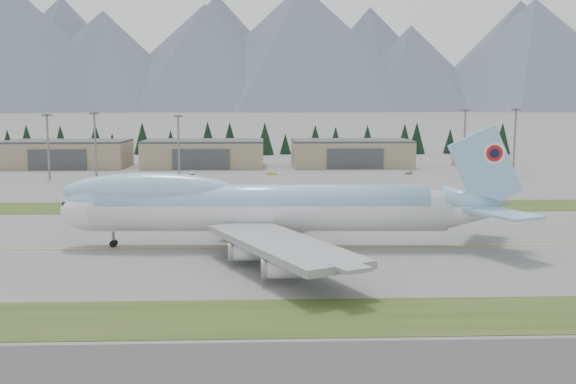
{
  "coord_description": "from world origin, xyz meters",
  "views": [
    {
      "loc": [
        9.4,
        -111.55,
        25.23
      ],
      "look_at": [
        14.09,
        13.83,
        8.0
      ],
      "focal_mm": 40.0,
      "sensor_mm": 36.0,
      "label": 1
    }
  ],
  "objects_px": {
    "hangar_left": "(67,154)",
    "hangar_right": "(351,153)",
    "service_vehicle_a": "(192,175)",
    "service_vehicle_c": "(409,174)",
    "service_vehicle_b": "(272,175)",
    "hangar_center": "(204,153)",
    "boeing_747_freighter": "(265,207)"
  },
  "relations": [
    {
      "from": "hangar_left",
      "to": "hangar_right",
      "type": "distance_m",
      "value": 115.0
    },
    {
      "from": "hangar_right",
      "to": "service_vehicle_a",
      "type": "relative_size",
      "value": 13.79
    },
    {
      "from": "hangar_right",
      "to": "service_vehicle_c",
      "type": "distance_m",
      "value": 35.73
    },
    {
      "from": "hangar_left",
      "to": "service_vehicle_b",
      "type": "height_order",
      "value": "hangar_left"
    },
    {
      "from": "hangar_left",
      "to": "service_vehicle_c",
      "type": "xyz_separation_m",
      "value": [
        132.11,
        -30.9,
        -5.39
      ]
    },
    {
      "from": "hangar_center",
      "to": "service_vehicle_a",
      "type": "relative_size",
      "value": 13.79
    },
    {
      "from": "hangar_left",
      "to": "boeing_747_freighter",
      "type": "bearing_deg",
      "value": -61.97
    },
    {
      "from": "service_vehicle_a",
      "to": "service_vehicle_b",
      "type": "xyz_separation_m",
      "value": [
        28.74,
        -1.04,
        0.0
      ]
    },
    {
      "from": "hangar_right",
      "to": "service_vehicle_b",
      "type": "xyz_separation_m",
      "value": [
        -32.79,
        -31.68,
        -5.39
      ]
    },
    {
      "from": "boeing_747_freighter",
      "to": "hangar_right",
      "type": "height_order",
      "value": "boeing_747_freighter"
    },
    {
      "from": "service_vehicle_c",
      "to": "service_vehicle_a",
      "type": "bearing_deg",
      "value": -152.16
    },
    {
      "from": "hangar_left",
      "to": "service_vehicle_b",
      "type": "relative_size",
      "value": 12.86
    },
    {
      "from": "boeing_747_freighter",
      "to": "service_vehicle_b",
      "type": "relative_size",
      "value": 22.01
    },
    {
      "from": "boeing_747_freighter",
      "to": "hangar_right",
      "type": "bearing_deg",
      "value": 78.64
    },
    {
      "from": "service_vehicle_c",
      "to": "hangar_right",
      "type": "bearing_deg",
      "value": 147.0
    },
    {
      "from": "hangar_center",
      "to": "service_vehicle_c",
      "type": "bearing_deg",
      "value": -21.84
    },
    {
      "from": "hangar_left",
      "to": "hangar_right",
      "type": "xyz_separation_m",
      "value": [
        115.0,
        0.0,
        0.0
      ]
    },
    {
      "from": "hangar_center",
      "to": "hangar_right",
      "type": "bearing_deg",
      "value": 0.0
    },
    {
      "from": "service_vehicle_a",
      "to": "boeing_747_freighter",
      "type": "bearing_deg",
      "value": -82.19
    },
    {
      "from": "boeing_747_freighter",
      "to": "hangar_left",
      "type": "xyz_separation_m",
      "value": [
        -79.54,
        149.4,
        -1.78
      ]
    },
    {
      "from": "boeing_747_freighter",
      "to": "hangar_right",
      "type": "xyz_separation_m",
      "value": [
        35.46,
        149.4,
        -1.78
      ]
    },
    {
      "from": "hangar_left",
      "to": "hangar_right",
      "type": "height_order",
      "value": "same"
    },
    {
      "from": "hangar_center",
      "to": "service_vehicle_b",
      "type": "xyz_separation_m",
      "value": [
        27.21,
        -31.68,
        -5.39
      ]
    },
    {
      "from": "hangar_left",
      "to": "service_vehicle_c",
      "type": "distance_m",
      "value": 135.78
    },
    {
      "from": "hangar_left",
      "to": "service_vehicle_c",
      "type": "bearing_deg",
      "value": -13.17
    },
    {
      "from": "boeing_747_freighter",
      "to": "service_vehicle_a",
      "type": "bearing_deg",
      "value": 104.37
    },
    {
      "from": "boeing_747_freighter",
      "to": "hangar_left",
      "type": "bearing_deg",
      "value": 120.02
    },
    {
      "from": "boeing_747_freighter",
      "to": "service_vehicle_c",
      "type": "xyz_separation_m",
      "value": [
        52.57,
        118.5,
        -7.17
      ]
    },
    {
      "from": "service_vehicle_a",
      "to": "service_vehicle_b",
      "type": "relative_size",
      "value": 0.93
    },
    {
      "from": "hangar_center",
      "to": "boeing_747_freighter",
      "type": "bearing_deg",
      "value": -80.67
    },
    {
      "from": "boeing_747_freighter",
      "to": "service_vehicle_c",
      "type": "relative_size",
      "value": 18.24
    },
    {
      "from": "hangar_center",
      "to": "hangar_right",
      "type": "height_order",
      "value": "same"
    }
  ]
}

